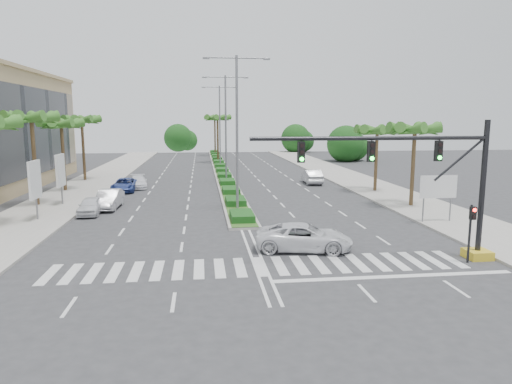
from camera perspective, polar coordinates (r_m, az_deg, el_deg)
The scene contains 26 objects.
ground at distance 22.88m, azimuth 0.50°, elevation -9.31°, with size 160.00×160.00×0.00m, color #333335.
footpath_right at distance 45.82m, azimuth 16.35°, elevation -0.26°, with size 6.00×120.00×0.15m, color gray.
footpath_left at distance 43.93m, azimuth -23.17°, elevation -1.02°, with size 6.00×120.00×0.15m, color gray.
median at distance 66.96m, azimuth -4.44°, elevation 2.95°, with size 2.20×75.00×0.20m, color gray.
median_grass at distance 66.95m, azimuth -4.44°, elevation 3.05°, with size 1.80×75.00×0.04m, color #2A501B.
signal_gantry at distance 24.96m, azimuth 22.13°, elevation -0.26°, with size 12.60×1.20×7.20m.
pedestrian_signal at distance 25.31m, azimuth 25.31°, elevation -3.60°, with size 0.28×0.36×3.00m.
direction_sign at distance 34.05m, azimuth 21.80°, elevation 0.38°, with size 2.70×0.11×3.40m.
billboard_near at distance 35.77m, azimuth -25.92°, elevation 1.33°, with size 0.18×2.10×4.35m.
billboard_far at distance 41.44m, azimuth -23.26°, elevation 2.45°, with size 0.18×2.10×4.35m.
palm_left_mid at distance 41.84m, azimuth -26.26°, elevation 7.96°, with size 4.57×4.68×7.95m.
palm_left_far at distance 49.47m, azimuth -23.16°, elevation 7.52°, with size 4.57×4.68×7.35m.
palm_left_end at distance 57.20m, azimuth -20.95°, elevation 8.15°, with size 4.57×4.68×7.75m.
palm_right_near at distance 39.52m, azimuth 19.24°, elevation 7.11°, with size 4.57×4.68×7.05m.
palm_right_far at distance 46.85m, azimuth 14.92°, elevation 7.18°, with size 4.57×4.68×6.75m.
palm_median_a at distance 76.58m, azimuth -4.83°, elevation 9.01°, with size 4.57×4.68×8.05m.
palm_median_b at distance 91.57m, azimuth -5.18°, elevation 9.01°, with size 4.57×4.68×8.05m.
streetlight_near at distance 35.64m, azimuth -2.40°, elevation 8.41°, with size 5.10×0.25×12.00m.
streetlight_mid at distance 51.60m, azimuth -3.80°, elevation 8.61°, with size 5.10×0.25×12.00m.
streetlight_far at distance 67.59m, azimuth -4.55°, elevation 8.70°, with size 5.10×0.25×12.00m.
car_parked_a at distance 37.10m, azimuth -20.00°, elevation -1.65°, with size 1.57×3.89×1.33m, color silver.
car_parked_b at distance 39.05m, azimuth -17.91°, elevation -0.87°, with size 1.63×4.66×1.54m, color silver.
car_parked_c at distance 47.91m, azimuth -16.10°, elevation 0.86°, with size 2.21×4.79×1.33m, color #304592.
car_parked_d at distance 50.03m, azimuth -14.53°, elevation 1.24°, with size 1.81×4.44×1.29m, color white.
car_crossing at distance 25.60m, azimuth 6.03°, elevation -5.62°, with size 2.47×5.35×1.49m, color white.
car_right at distance 52.11m, azimuth 7.00°, elevation 1.93°, with size 1.68×4.82×1.59m, color #B5B5BA.
Camera 1 is at (-2.79, -21.53, 7.22)m, focal length 32.00 mm.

